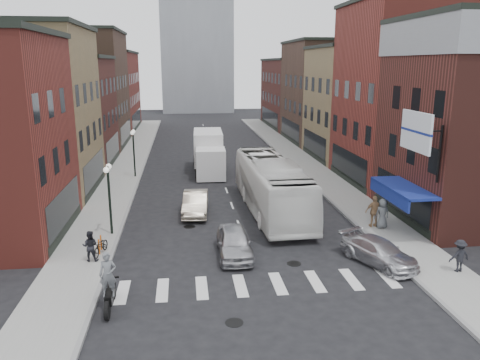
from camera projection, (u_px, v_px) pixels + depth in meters
name	position (u px, v px, depth m)	size (l,w,h in m)	color
ground	(251.00, 257.00, 23.65)	(160.00, 160.00, 0.00)	black
sidewalk_left	(127.00, 167.00, 43.82)	(3.00, 74.00, 0.15)	gray
sidewalk_right	(304.00, 163.00, 45.83)	(3.00, 74.00, 0.15)	gray
curb_left	(144.00, 168.00, 44.01)	(0.20, 74.00, 0.16)	gray
curb_right	(289.00, 164.00, 45.67)	(0.20, 74.00, 0.16)	gray
crosswalk_stripes	(260.00, 284.00, 20.76)	(12.00, 2.20, 0.01)	silver
bldg_left_mid_a	(19.00, 112.00, 33.88)	(10.30, 10.20, 12.30)	tan
bldg_left_mid_b	(56.00, 112.00, 43.75)	(10.30, 10.20, 10.30)	#4E211B
bldg_left_far_a	(79.00, 89.00, 53.98)	(10.30, 12.20, 13.30)	#483124
bldg_left_far_b	(100.00, 91.00, 67.71)	(10.30, 16.20, 11.30)	maroon
bldg_right_mid_a	(412.00, 94.00, 37.18)	(10.30, 10.20, 14.30)	maroon
bldg_right_mid_b	(364.00, 103.00, 47.17)	(10.30, 10.20, 11.30)	tan
bldg_right_far_a	(330.00, 92.00, 57.64)	(10.30, 12.20, 12.30)	#483124
bldg_right_far_b	(302.00, 93.00, 71.37)	(10.30, 16.20, 10.30)	#4E211B
awning_blue	(400.00, 189.00, 26.48)	(1.80, 5.00, 0.78)	navy
billboard_sign	(418.00, 133.00, 23.66)	(1.52, 3.00, 3.70)	black
streetlamp_near	(109.00, 186.00, 25.93)	(0.32, 1.22, 4.11)	black
streetlamp_far	(133.00, 144.00, 39.41)	(0.32, 1.22, 4.11)	black
bike_rack	(100.00, 245.00, 23.87)	(0.08, 0.68, 0.80)	#D8590C
box_truck	(209.00, 153.00, 41.80)	(2.71, 8.31, 3.59)	silver
motorcycle_rider	(109.00, 283.00, 18.40)	(0.68, 2.40, 2.44)	black
transit_bus	(271.00, 186.00, 30.65)	(2.95, 12.61, 3.51)	white
sedan_left_near	(234.00, 242.00, 23.73)	(1.69, 4.19, 1.43)	#AEAEB3
sedan_left_far	(195.00, 203.00, 30.37)	(1.54, 4.42, 1.46)	beige
curb_car	(379.00, 252.00, 22.78)	(1.73, 4.25, 1.23)	silver
parked_bicycle	(101.00, 246.00, 23.58)	(0.58, 1.65, 0.87)	black
ped_left_solo	(90.00, 246.00, 22.72)	(0.75, 0.43, 1.54)	black
ped_right_a	(459.00, 256.00, 21.57)	(1.00, 0.49, 1.54)	black
ped_right_b	(374.00, 211.00, 27.47)	(1.11, 0.56, 1.90)	#9C754F
ped_right_c	(382.00, 214.00, 27.29)	(0.86, 0.56, 1.76)	#575B5F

